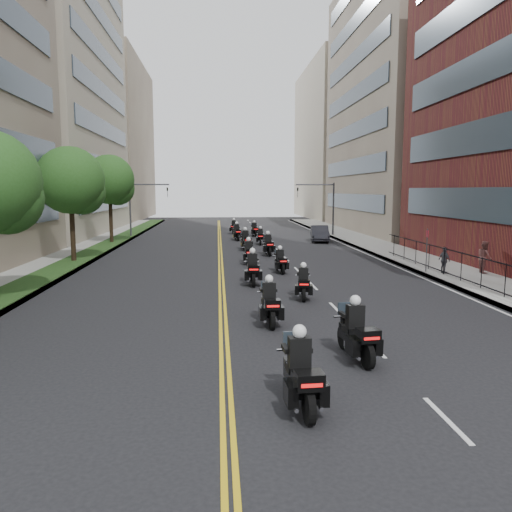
{
  "coord_description": "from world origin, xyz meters",
  "views": [
    {
      "loc": [
        -1.61,
        -9.71,
        4.85
      ],
      "look_at": [
        0.34,
        15.7,
        1.47
      ],
      "focal_mm": 35.0,
      "sensor_mm": 36.0,
      "label": 1
    }
  ],
  "objects_px": {
    "motorcycle_6": "(249,253)",
    "motorcycle_9": "(260,237)",
    "motorcycle_4": "(253,270)",
    "motorcycle_12": "(234,228)",
    "motorcycle_11": "(254,230)",
    "motorcycle_5": "(280,262)",
    "motorcycle_1": "(357,335)",
    "motorcycle_2": "(270,305)",
    "motorcycle_3": "(303,284)",
    "motorcycle_8": "(246,241)",
    "motorcycle_0": "(301,376)",
    "pedestrian_b": "(484,257)",
    "motorcycle_10": "(237,233)",
    "parked_sedan": "(320,234)",
    "pedestrian_c": "(444,260)",
    "motorcycle_7": "(268,246)"
  },
  "relations": [
    {
      "from": "motorcycle_1",
      "to": "pedestrian_b",
      "type": "distance_m",
      "value": 17.45
    },
    {
      "from": "motorcycle_12",
      "to": "parked_sedan",
      "type": "xyz_separation_m",
      "value": [
        7.83,
        -9.12,
        0.07
      ]
    },
    {
      "from": "motorcycle_4",
      "to": "parked_sedan",
      "type": "bearing_deg",
      "value": 70.54
    },
    {
      "from": "motorcycle_1",
      "to": "motorcycle_10",
      "type": "distance_m",
      "value": 34.62
    },
    {
      "from": "motorcycle_2",
      "to": "motorcycle_3",
      "type": "distance_m",
      "value": 4.59
    },
    {
      "from": "motorcycle_6",
      "to": "motorcycle_8",
      "type": "xyz_separation_m",
      "value": [
        0.21,
        7.49,
        0.05
      ]
    },
    {
      "from": "motorcycle_2",
      "to": "motorcycle_1",
      "type": "bearing_deg",
      "value": -63.57
    },
    {
      "from": "motorcycle_6",
      "to": "motorcycle_7",
      "type": "bearing_deg",
      "value": 66.74
    },
    {
      "from": "motorcycle_4",
      "to": "pedestrian_c",
      "type": "bearing_deg",
      "value": 10.04
    },
    {
      "from": "motorcycle_4",
      "to": "motorcycle_11",
      "type": "relative_size",
      "value": 1.12
    },
    {
      "from": "motorcycle_3",
      "to": "motorcycle_2",
      "type": "bearing_deg",
      "value": -107.46
    },
    {
      "from": "motorcycle_10",
      "to": "motorcycle_12",
      "type": "distance_m",
      "value": 7.4
    },
    {
      "from": "parked_sedan",
      "to": "pedestrian_b",
      "type": "distance_m",
      "value": 20.21
    },
    {
      "from": "motorcycle_10",
      "to": "motorcycle_12",
      "type": "xyz_separation_m",
      "value": [
        -0.06,
        7.4,
        -0.03
      ]
    },
    {
      "from": "motorcycle_0",
      "to": "motorcycle_6",
      "type": "relative_size",
      "value": 1.07
    },
    {
      "from": "motorcycle_6",
      "to": "motorcycle_9",
      "type": "height_order",
      "value": "motorcycle_6"
    },
    {
      "from": "motorcycle_4",
      "to": "motorcycle_2",
      "type": "bearing_deg",
      "value": -88.53
    },
    {
      "from": "motorcycle_4",
      "to": "motorcycle_5",
      "type": "xyz_separation_m",
      "value": [
        1.89,
        3.58,
        -0.11
      ]
    },
    {
      "from": "motorcycle_6",
      "to": "motorcycle_1",
      "type": "bearing_deg",
      "value": -85.51
    },
    {
      "from": "motorcycle_3",
      "to": "motorcycle_9",
      "type": "relative_size",
      "value": 0.99
    },
    {
      "from": "motorcycle_0",
      "to": "motorcycle_1",
      "type": "bearing_deg",
      "value": 51.91
    },
    {
      "from": "motorcycle_6",
      "to": "motorcycle_9",
      "type": "relative_size",
      "value": 1.07
    },
    {
      "from": "motorcycle_4",
      "to": "motorcycle_12",
      "type": "xyz_separation_m",
      "value": [
        0.01,
        30.22,
        -0.06
      ]
    },
    {
      "from": "motorcycle_11",
      "to": "pedestrian_c",
      "type": "relative_size",
      "value": 1.53
    },
    {
      "from": "motorcycle_0",
      "to": "motorcycle_9",
      "type": "bearing_deg",
      "value": 83.41
    },
    {
      "from": "motorcycle_1",
      "to": "motorcycle_4",
      "type": "xyz_separation_m",
      "value": [
        -2.17,
        11.74,
        0.01
      ]
    },
    {
      "from": "motorcycle_1",
      "to": "motorcycle_8",
      "type": "distance_m",
      "value": 26.49
    },
    {
      "from": "motorcycle_5",
      "to": "motorcycle_11",
      "type": "relative_size",
      "value": 0.95
    },
    {
      "from": "motorcycle_0",
      "to": "motorcycle_10",
      "type": "xyz_separation_m",
      "value": [
        0.03,
        37.62,
        -0.02
      ]
    },
    {
      "from": "motorcycle_12",
      "to": "pedestrian_c",
      "type": "bearing_deg",
      "value": -61.02
    },
    {
      "from": "motorcycle_12",
      "to": "motorcycle_1",
      "type": "bearing_deg",
      "value": -79.28
    },
    {
      "from": "motorcycle_1",
      "to": "motorcycle_6",
      "type": "height_order",
      "value": "motorcycle_1"
    },
    {
      "from": "motorcycle_8",
      "to": "motorcycle_12",
      "type": "height_order",
      "value": "motorcycle_8"
    },
    {
      "from": "motorcycle_10",
      "to": "pedestrian_b",
      "type": "height_order",
      "value": "pedestrian_b"
    },
    {
      "from": "motorcycle_1",
      "to": "pedestrian_c",
      "type": "relative_size",
      "value": 1.69
    },
    {
      "from": "motorcycle_4",
      "to": "parked_sedan",
      "type": "relative_size",
      "value": 0.56
    },
    {
      "from": "motorcycle_6",
      "to": "motorcycle_2",
      "type": "bearing_deg",
      "value": -91.96
    },
    {
      "from": "parked_sedan",
      "to": "pedestrian_c",
      "type": "height_order",
      "value": "pedestrian_c"
    },
    {
      "from": "motorcycle_0",
      "to": "motorcycle_11",
      "type": "relative_size",
      "value": 1.11
    },
    {
      "from": "motorcycle_1",
      "to": "motorcycle_7",
      "type": "xyz_separation_m",
      "value": [
        -0.21,
        23.19,
        -0.02
      ]
    },
    {
      "from": "motorcycle_9",
      "to": "motorcycle_5",
      "type": "bearing_deg",
      "value": -86.86
    },
    {
      "from": "motorcycle_11",
      "to": "motorcycle_7",
      "type": "bearing_deg",
      "value": -96.02
    },
    {
      "from": "motorcycle_6",
      "to": "motorcycle_7",
      "type": "xyz_separation_m",
      "value": [
        1.71,
        4.25,
        0.02
      ]
    },
    {
      "from": "motorcycle_2",
      "to": "pedestrian_b",
      "type": "distance_m",
      "value": 16.26
    },
    {
      "from": "motorcycle_2",
      "to": "motorcycle_11",
      "type": "distance_m",
      "value": 34.45
    },
    {
      "from": "pedestrian_c",
      "to": "motorcycle_2",
      "type": "bearing_deg",
      "value": 115.42
    },
    {
      "from": "motorcycle_6",
      "to": "pedestrian_b",
      "type": "distance_m",
      "value": 14.23
    },
    {
      "from": "motorcycle_12",
      "to": "motorcycle_2",
      "type": "bearing_deg",
      "value": -82.13
    },
    {
      "from": "motorcycle_2",
      "to": "motorcycle_0",
      "type": "bearing_deg",
      "value": -91.5
    },
    {
      "from": "motorcycle_3",
      "to": "motorcycle_7",
      "type": "relative_size",
      "value": 0.9
    }
  ]
}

